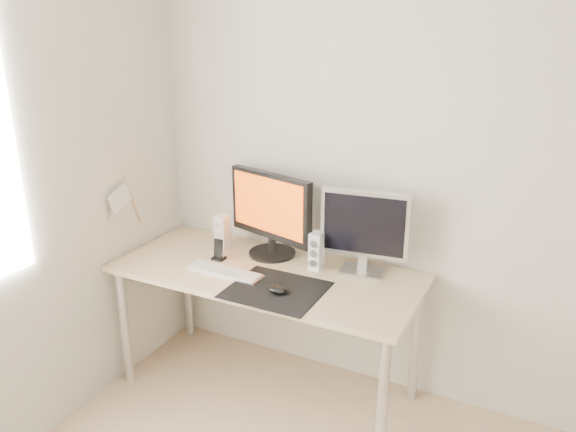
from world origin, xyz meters
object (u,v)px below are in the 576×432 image
(mouse, at_px, (277,290))
(desk, at_px, (266,284))
(keyboard, at_px, (224,271))
(main_monitor, at_px, (271,211))
(speaker_right, at_px, (316,251))
(second_monitor, at_px, (364,228))
(phone_dock, at_px, (219,253))
(speaker_left, at_px, (222,232))

(mouse, xyz_separation_m, desk, (-0.17, 0.21, -0.10))
(desk, relative_size, keyboard, 3.77)
(main_monitor, xyz_separation_m, keyboard, (-0.10, -0.31, -0.25))
(main_monitor, xyz_separation_m, speaker_right, (0.30, -0.06, -0.15))
(main_monitor, bearing_deg, mouse, -58.33)
(mouse, distance_m, desk, 0.29)
(second_monitor, xyz_separation_m, speaker_right, (-0.23, -0.07, -0.14))
(desk, height_order, keyboard, keyboard)
(desk, bearing_deg, second_monitor, 24.11)
(speaker_right, distance_m, phone_dock, 0.54)
(speaker_right, bearing_deg, main_monitor, 169.35)
(second_monitor, bearing_deg, keyboard, -152.65)
(mouse, relative_size, desk, 0.06)
(keyboard, xyz_separation_m, phone_dock, (-0.12, 0.13, 0.03))
(mouse, height_order, second_monitor, second_monitor)
(main_monitor, height_order, speaker_right, main_monitor)
(desk, height_order, second_monitor, second_monitor)
(desk, distance_m, main_monitor, 0.39)
(speaker_left, xyz_separation_m, phone_dock, (0.06, -0.14, -0.06))
(second_monitor, xyz_separation_m, phone_dock, (-0.75, -0.19, -0.21))
(desk, relative_size, second_monitor, 3.54)
(speaker_right, height_order, keyboard, speaker_right)
(keyboard, height_order, phone_dock, phone_dock)
(speaker_right, bearing_deg, speaker_left, 178.89)
(mouse, distance_m, main_monitor, 0.52)
(mouse, xyz_separation_m, phone_dock, (-0.47, 0.22, 0.01))
(speaker_left, bearing_deg, second_monitor, 4.10)
(desk, xyz_separation_m, keyboard, (-0.18, -0.12, 0.09))
(speaker_left, relative_size, phone_dock, 1.72)
(desk, height_order, main_monitor, main_monitor)
(mouse, distance_m, second_monitor, 0.54)
(main_monitor, distance_m, speaker_right, 0.34)
(keyboard, relative_size, phone_dock, 3.63)
(desk, xyz_separation_m, speaker_right, (0.22, 0.13, 0.18))
(phone_dock, bearing_deg, second_monitor, 14.49)
(speaker_right, bearing_deg, mouse, -98.78)
(mouse, bearing_deg, second_monitor, 55.36)
(speaker_left, relative_size, keyboard, 0.47)
(main_monitor, distance_m, phone_dock, 0.36)
(desk, relative_size, phone_dock, 13.70)
(desk, height_order, speaker_right, speaker_right)
(mouse, bearing_deg, desk, 129.82)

